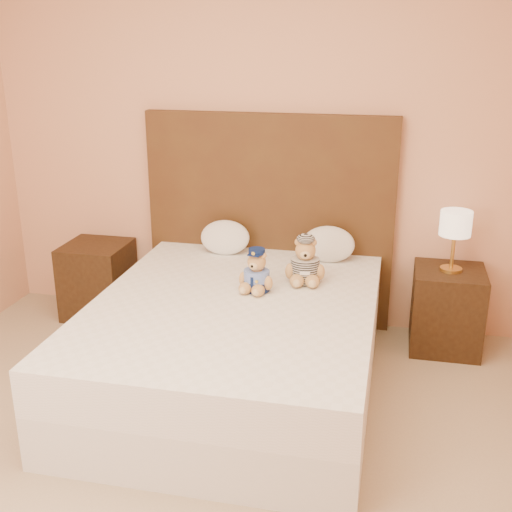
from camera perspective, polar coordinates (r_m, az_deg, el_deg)
The scene contains 10 objects.
room_walls at distance 2.69m, azimuth -6.43°, elevation 14.87°, with size 4.04×4.52×2.72m.
bed at distance 3.80m, azimuth -1.96°, elevation -7.87°, with size 1.60×2.00×0.55m.
headboard at distance 4.55m, azimuth 1.14°, elevation 3.16°, with size 1.75×0.08×1.50m, color #493016.
nightstand_left at distance 4.91m, azimuth -13.87°, elevation -2.05°, with size 0.45×0.45×0.55m, color #342210.
nightstand_right at distance 4.45m, azimuth 16.59°, elevation -4.57°, with size 0.45×0.45×0.55m, color #342210.
lamp at distance 4.26m, azimuth 17.31°, elevation 2.53°, with size 0.20×0.20×0.40m.
teddy_police at distance 3.79m, azimuth 0.06°, elevation -1.27°, with size 0.23×0.22×0.26m, color tan, non-canonical shape.
teddy_prisoner at distance 3.93m, azimuth 4.40°, elevation -0.38°, with size 0.26×0.25×0.29m, color tan, non-canonical shape.
pillow_left at distance 4.46m, azimuth -2.78°, elevation 1.80°, with size 0.35×0.23×0.25m, color white.
pillow_right at distance 4.34m, azimuth 6.45°, elevation 1.20°, with size 0.35×0.23×0.25m, color white.
Camera 1 is at (0.86, -2.08, 2.00)m, focal length 45.00 mm.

